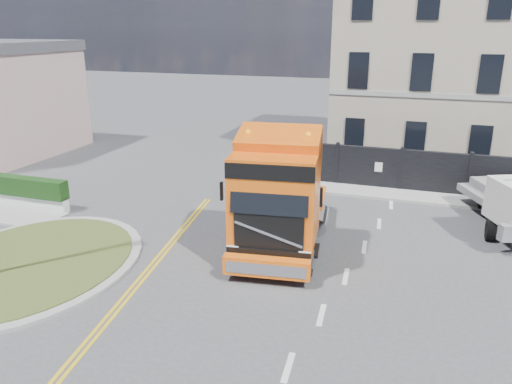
% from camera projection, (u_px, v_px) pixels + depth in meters
% --- Properties ---
extents(ground, '(120.00, 120.00, 0.00)m').
position_uv_depth(ground, '(260.00, 258.00, 16.84)').
color(ground, '#424244').
rests_on(ground, ground).
extents(traffic_island, '(6.80, 6.80, 0.17)m').
position_uv_depth(traffic_island, '(27.00, 264.00, 16.23)').
color(traffic_island, '#969590').
rests_on(traffic_island, ground).
extents(hoarding_fence, '(18.80, 0.25, 2.00)m').
position_uv_depth(hoarding_fence, '(458.00, 175.00, 22.64)').
color(hoarding_fence, black).
rests_on(hoarding_fence, ground).
extents(georgian_building, '(12.30, 10.30, 12.80)m').
position_uv_depth(georgian_building, '(453.00, 57.00, 28.03)').
color(georgian_building, '#B2A98D').
rests_on(georgian_building, ground).
extents(pavement_far, '(20.00, 1.60, 0.12)m').
position_uv_depth(pavement_far, '(444.00, 200.00, 22.30)').
color(pavement_far, '#969590').
rests_on(pavement_far, ground).
extents(truck, '(3.52, 7.35, 4.23)m').
position_uv_depth(truck, '(279.00, 200.00, 16.72)').
color(truck, black).
rests_on(truck, ground).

